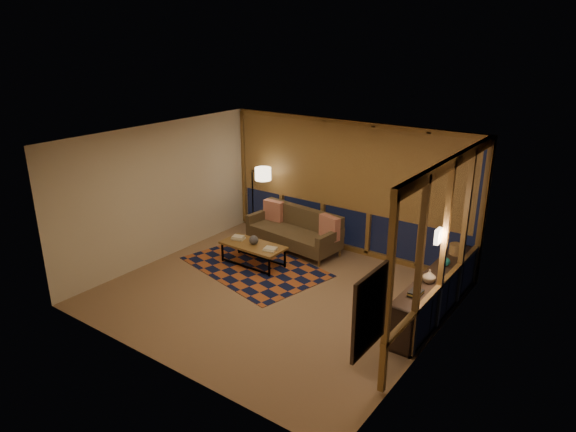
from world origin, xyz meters
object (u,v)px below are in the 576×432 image
Objects in this scene: coffee_table at (253,254)px; floor_lamp at (253,199)px; sofa at (293,230)px; bookshelf at (435,293)px.

coffee_table is 1.81m from floor_lamp.
floor_lamp reaches higher than sofa.
coffee_table is 0.45× the size of bookshelf.
sofa is at bearing 1.00° from floor_lamp.
sofa is 1.26× the size of floor_lamp.
coffee_table is 0.80× the size of floor_lamp.
bookshelf is at bearing -1.84° from floor_lamp.
floor_lamp is (-1.09, 1.32, 0.58)m from coffee_table.
floor_lamp reaches higher than bookshelf.
sofa is 3.47m from bookshelf.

